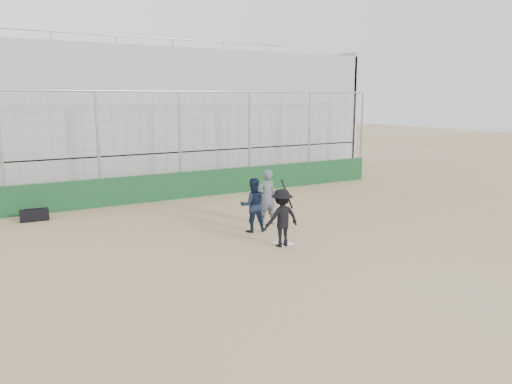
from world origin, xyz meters
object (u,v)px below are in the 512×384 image
batter_at_plate (282,218)px  umpire (267,200)px  catcher_crouched (253,214)px  equipment_bag (34,215)px

batter_at_plate → umpire: (0.84, 2.08, 0.00)m
batter_at_plate → umpire: size_ratio=1.11×
batter_at_plate → catcher_crouched: bearing=88.0°
umpire → equipment_bag: bearing=-33.1°
batter_at_plate → catcher_crouched: (0.05, 1.56, -0.22)m
equipment_bag → umpire: bearing=-34.2°
umpire → equipment_bag: (-5.99, 4.08, -0.57)m
batter_at_plate → catcher_crouched: 1.58m
batter_at_plate → equipment_bag: (-5.15, 6.16, -0.57)m
catcher_crouched → batter_at_plate: bearing=-92.0°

